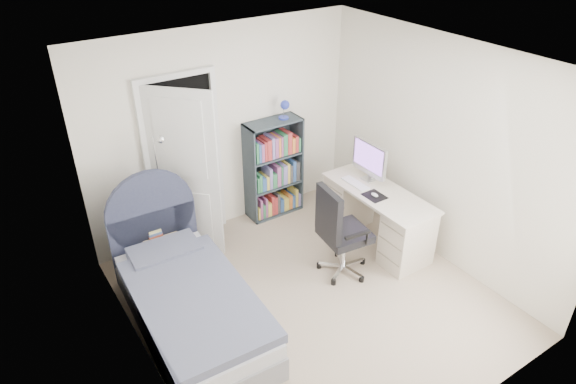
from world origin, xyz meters
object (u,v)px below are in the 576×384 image
bed (189,300)px  desk (376,214)px  bookcase (275,171)px  floor_lamp (166,211)px  nightstand (158,240)px  office_chair (338,228)px

bed → desk: size_ratio=1.46×
bed → bookcase: size_ratio=1.37×
bookcase → desk: size_ratio=1.06×
bed → floor_lamp: 1.18m
nightstand → office_chair: 2.00m
bed → floor_lamp: floor_lamp is taller
bookcase → nightstand: bearing=-170.7°
floor_lamp → office_chair: bearing=-42.3°
desk → office_chair: size_ratio=1.32×
floor_lamp → nightstand: bearing=-147.0°
bed → bookcase: bearing=35.3°
nightstand → bookcase: size_ratio=0.37×
bed → floor_lamp: bearing=76.9°
nightstand → desk: bearing=-22.1°
nightstand → bookcase: 1.75m
bed → office_chair: bearing=-6.5°
floor_lamp → desk: 2.44m
bed → bookcase: 2.22m
floor_lamp → desk: floor_lamp is taller
bed → floor_lamp: size_ratio=1.36×
nightstand → bookcase: (1.71, 0.28, 0.24)m
bookcase → desk: 1.41m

